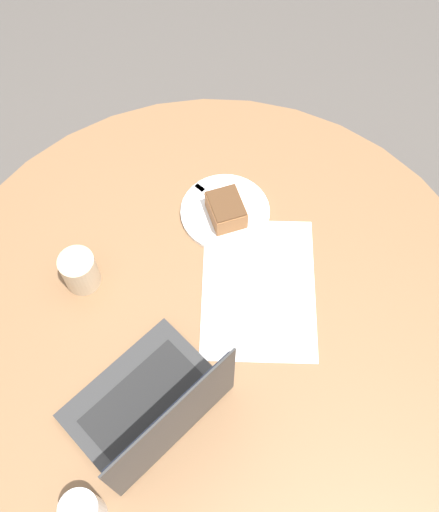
% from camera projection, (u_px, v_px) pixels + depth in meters
% --- Properties ---
extents(ground_plane, '(12.00, 12.00, 0.00)m').
position_uv_depth(ground_plane, '(215.00, 404.00, 1.93)').
color(ground_plane, '#4C4742').
extents(dining_table, '(1.28, 1.28, 0.71)m').
position_uv_depth(dining_table, '(214.00, 338.00, 1.40)').
color(dining_table, brown).
rests_on(dining_table, ground_plane).
extents(paper_document, '(0.41, 0.35, 0.00)m').
position_uv_depth(paper_document, '(258.00, 287.00, 1.34)').
color(paper_document, white).
rests_on(paper_document, dining_table).
extents(plate, '(0.21, 0.21, 0.01)m').
position_uv_depth(plate, '(225.00, 212.00, 1.43)').
color(plate, white).
rests_on(plate, dining_table).
extents(cake_slice, '(0.12, 0.12, 0.06)m').
position_uv_depth(cake_slice, '(226.00, 210.00, 1.39)').
color(cake_slice, brown).
rests_on(cake_slice, plate).
extents(fork, '(0.08, 0.17, 0.00)m').
position_uv_depth(fork, '(216.00, 200.00, 1.44)').
color(fork, silver).
rests_on(fork, plate).
extents(coffee_glass, '(0.08, 0.08, 0.09)m').
position_uv_depth(coffee_glass, '(80.00, 271.00, 1.31)').
color(coffee_glass, '#C6AD89').
rests_on(coffee_glass, dining_table).
extents(water_glass, '(0.07, 0.07, 0.10)m').
position_uv_depth(water_glass, '(83.00, 512.00, 1.07)').
color(water_glass, silver).
rests_on(water_glass, dining_table).
extents(laptop, '(0.36, 0.32, 0.25)m').
position_uv_depth(laptop, '(152.00, 407.00, 1.17)').
color(laptop, '#2D2D2D').
rests_on(laptop, dining_table).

